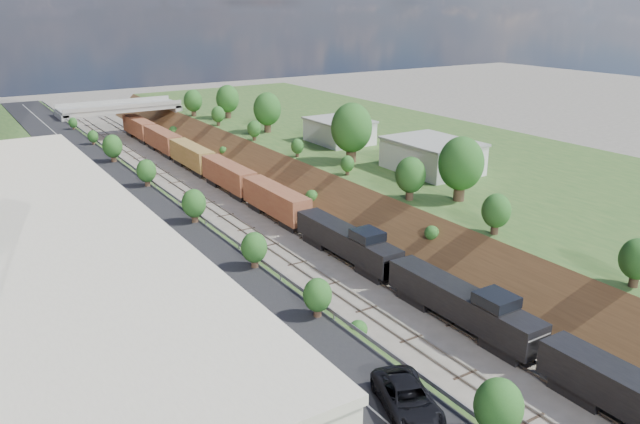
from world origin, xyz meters
TOP-DOWN VIEW (x-y plane):
  - platform_right at (33.00, 60.00)m, footprint 44.00×180.00m
  - embankment_left at (-11.00, 60.00)m, footprint 10.00×180.00m
  - embankment_right at (11.00, 60.00)m, footprint 10.00×180.00m
  - rail_left_track at (-2.60, 60.00)m, footprint 1.58×180.00m
  - rail_right_track at (2.60, 60.00)m, footprint 1.58×180.00m
  - road at (-15.50, 60.00)m, footprint 8.00×180.00m
  - guardrail at (-11.40, 59.80)m, footprint 0.10×171.00m
  - commercial_building at (-28.00, 38.00)m, footprint 14.30×62.30m
  - overpass at (0.00, 122.00)m, footprint 24.50×8.30m
  - white_building_near at (23.50, 52.00)m, footprint 9.00×12.00m
  - white_building_far at (23.00, 74.00)m, footprint 8.00×10.00m
  - tree_right_large at (17.00, 40.00)m, footprint 5.25×5.25m
  - tree_left_crest at (-11.80, 20.00)m, footprint 2.45×2.45m
  - freight_train at (2.60, 64.89)m, footprint 2.78×127.48m
  - suv at (-13.93, 12.28)m, footprint 4.58×6.59m

SIDE VIEW (x-z plane):
  - embankment_left at x=-11.00m, z-range -5.00..5.00m
  - embankment_right at x=11.00m, z-range -5.00..5.00m
  - rail_left_track at x=-2.60m, z-range 0.00..0.18m
  - rail_right_track at x=2.60m, z-range 0.00..0.18m
  - freight_train at x=2.60m, z-range 0.15..4.70m
  - platform_right at x=33.00m, z-range 0.00..5.00m
  - overpass at x=0.00m, z-range 1.22..8.62m
  - road at x=-15.50m, z-range 5.00..5.10m
  - guardrail at x=-11.40m, z-range 5.20..5.90m
  - suv at x=-13.93m, z-range 5.10..6.77m
  - white_building_far at x=23.00m, z-range 5.00..8.60m
  - white_building_near at x=23.50m, z-range 5.00..9.00m
  - tree_left_crest at x=-11.80m, z-range 5.26..8.82m
  - commercial_building at x=-28.00m, z-range 5.01..12.01m
  - tree_right_large at x=17.00m, z-range 5.58..13.19m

